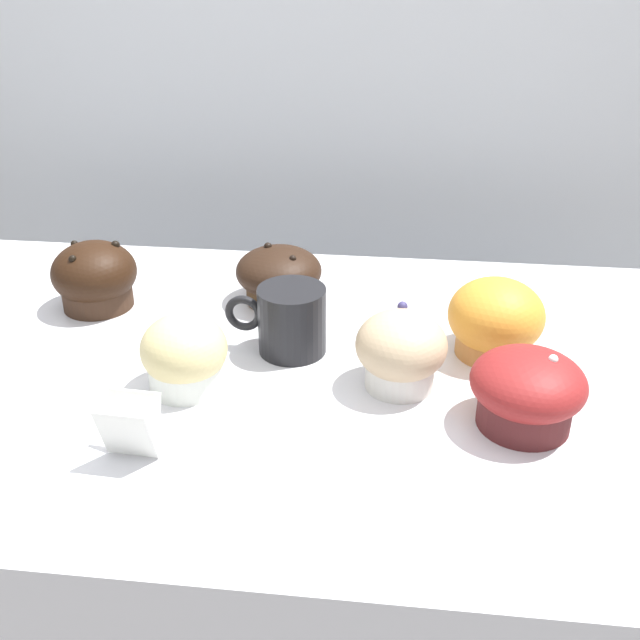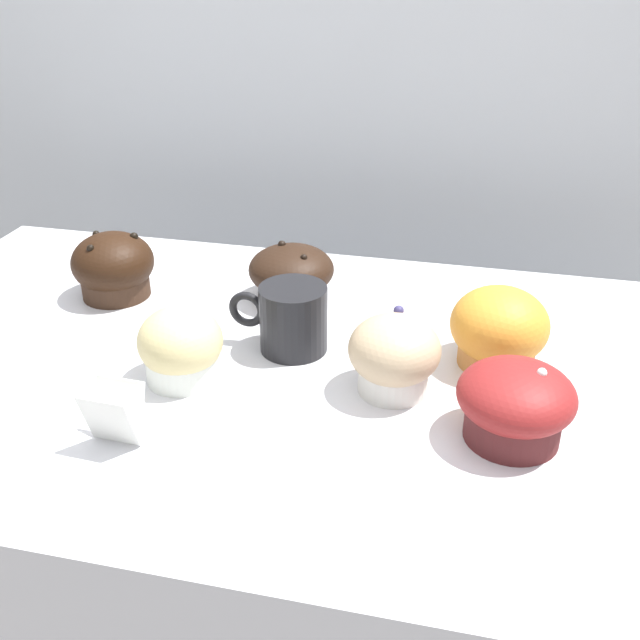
% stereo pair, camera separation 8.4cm
% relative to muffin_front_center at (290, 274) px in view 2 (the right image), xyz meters
% --- Properties ---
extents(wall_back, '(3.20, 0.10, 1.80)m').
position_rel_muffin_front_center_xyz_m(wall_back, '(0.00, 0.44, -0.04)').
color(wall_back, silver).
rests_on(wall_back, ground).
extents(display_counter, '(1.00, 0.64, 0.90)m').
position_rel_muffin_front_center_xyz_m(display_counter, '(0.00, -0.16, -0.49)').
color(display_counter, silver).
rests_on(display_counter, ground).
extents(muffin_front_center, '(0.11, 0.11, 0.08)m').
position_rel_muffin_front_center_xyz_m(muffin_front_center, '(0.00, 0.00, 0.00)').
color(muffin_front_center, '#412A17').
rests_on(muffin_front_center, display_counter).
extents(muffin_back_left, '(0.09, 0.09, 0.08)m').
position_rel_muffin_front_center_xyz_m(muffin_back_left, '(-0.06, -0.21, 0.00)').
color(muffin_back_left, silver).
rests_on(muffin_back_left, display_counter).
extents(muffin_back_right, '(0.11, 0.11, 0.08)m').
position_rel_muffin_front_center_xyz_m(muffin_back_right, '(0.28, -0.24, 0.00)').
color(muffin_back_right, '#511F1F').
rests_on(muffin_back_right, display_counter).
extents(muffin_front_left, '(0.11, 0.11, 0.09)m').
position_rel_muffin_front_center_xyz_m(muffin_front_left, '(0.27, -0.11, 0.01)').
color(muffin_front_left, '#C07A3B').
rests_on(muffin_front_left, display_counter).
extents(muffin_front_right, '(0.10, 0.10, 0.09)m').
position_rel_muffin_front_center_xyz_m(muffin_front_right, '(0.16, -0.19, 0.01)').
color(muffin_front_right, silver).
rests_on(muffin_front_right, display_counter).
extents(muffin_back_center, '(0.11, 0.11, 0.09)m').
position_rel_muffin_front_center_xyz_m(muffin_back_center, '(-0.23, -0.04, 0.00)').
color(muffin_back_center, '#372418').
rests_on(muffin_back_center, display_counter).
extents(coffee_cup, '(0.12, 0.08, 0.08)m').
position_rel_muffin_front_center_xyz_m(coffee_cup, '(0.04, -0.12, 0.00)').
color(coffee_cup, black).
rests_on(coffee_cup, display_counter).
extents(price_card, '(0.05, 0.04, 0.06)m').
position_rel_muffin_front_center_xyz_m(price_card, '(-0.08, -0.34, -0.00)').
color(price_card, white).
rests_on(price_card, display_counter).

